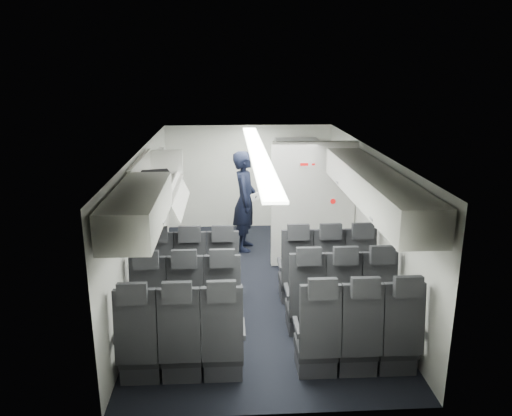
{
  "coord_description": "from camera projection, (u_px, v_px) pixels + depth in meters",
  "views": [
    {
      "loc": [
        -0.44,
        -7.17,
        3.35
      ],
      "look_at": [
        0.0,
        0.4,
        1.15
      ],
      "focal_mm": 35.0,
      "sensor_mm": 36.0,
      "label": 1
    }
  ],
  "objects": [
    {
      "name": "bulkhead_partition",
      "position": [
        313.0,
        205.0,
        8.35
      ],
      "size": [
        1.4,
        0.15,
        2.13
      ],
      "color": "silver",
      "rests_on": "cabin_shell"
    },
    {
      "name": "overhead_bin_right_rear",
      "position": [
        396.0,
        205.0,
        5.47
      ],
      "size": [
        0.53,
        1.8,
        0.4
      ],
      "color": "silver",
      "rests_on": "cabin_shell"
    },
    {
      "name": "boarding_door",
      "position": [
        161.0,
        202.0,
        8.96
      ],
      "size": [
        0.12,
        1.27,
        1.86
      ],
      "color": "silver",
      "rests_on": "cabin_shell"
    },
    {
      "name": "seat_row_front",
      "position": [
        260.0,
        275.0,
        7.2
      ],
      "size": [
        3.33,
        0.56,
        1.24
      ],
      "color": "black",
      "rests_on": "cabin_shell"
    },
    {
      "name": "carry_on_bag",
      "position": [
        155.0,
        179.0,
        6.88
      ],
      "size": [
        0.43,
        0.35,
        0.22
      ],
      "primitive_type": "cube",
      "rotation": [
        0.0,
        0.0,
        0.27
      ],
      "color": "black",
      "rests_on": "overhead_bin_left_front_open"
    },
    {
      "name": "flight_attendant",
      "position": [
        245.0,
        201.0,
        9.13
      ],
      "size": [
        0.53,
        0.73,
        1.85
      ],
      "primitive_type": "imported",
      "rotation": [
        0.0,
        0.0,
        1.44
      ],
      "color": "black",
      "rests_on": "ground"
    },
    {
      "name": "seat_row_rear",
      "position": [
        270.0,
        342.0,
        5.48
      ],
      "size": [
        3.33,
        0.56,
        1.24
      ],
      "color": "black",
      "rests_on": "cabin_shell"
    },
    {
      "name": "galley_unit",
      "position": [
        296.0,
        185.0,
        10.22
      ],
      "size": [
        0.85,
        0.52,
        1.9
      ],
      "color": "#939399",
      "rests_on": "cabin_shell"
    },
    {
      "name": "overhead_bin_right_front",
      "position": [
        356.0,
        172.0,
        7.15
      ],
      "size": [
        0.53,
        1.7,
        0.4
      ],
      "color": "silver",
      "rests_on": "cabin_shell"
    },
    {
      "name": "overhead_bin_left_front_open",
      "position": [
        157.0,
        182.0,
        7.02
      ],
      "size": [
        0.64,
        1.7,
        0.72
      ],
      "color": "#9E9E93",
      "rests_on": "cabin_shell"
    },
    {
      "name": "papers",
      "position": [
        256.0,
        197.0,
        9.07
      ],
      "size": [
        0.18,
        0.09,
        0.13
      ],
      "primitive_type": "cube",
      "rotation": [
        0.0,
        0.0,
        0.38
      ],
      "color": "white",
      "rests_on": "flight_attendant"
    },
    {
      "name": "cabin_shell",
      "position": [
        258.0,
        217.0,
        7.51
      ],
      "size": [
        3.41,
        6.01,
        2.16
      ],
      "color": "black",
      "rests_on": "ground"
    },
    {
      "name": "overhead_bin_left_rear",
      "position": [
        138.0,
        209.0,
        5.31
      ],
      "size": [
        0.53,
        1.8,
        0.4
      ],
      "color": "silver",
      "rests_on": "cabin_shell"
    },
    {
      "name": "seat_row_mid",
      "position": [
        264.0,
        304.0,
        6.34
      ],
      "size": [
        3.33,
        0.56,
        1.24
      ],
      "color": "black",
      "rests_on": "cabin_shell"
    }
  ]
}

